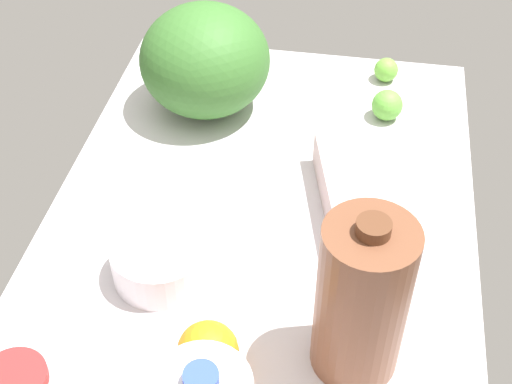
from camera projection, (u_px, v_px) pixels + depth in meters
The scene contains 8 objects.
countertop at pixel (256, 240), 125.35cm from camera, with size 120.00×76.00×3.00cm, color silver.
mixing_bowl at pixel (160, 260), 115.29cm from camera, with size 15.76×15.76×6.86cm, color silver.
chocolate_milk_jug at pixel (362, 300), 96.65cm from camera, with size 12.79×12.79×28.44cm.
watermelon at pixel (205, 60), 144.38cm from camera, with size 26.53×26.53×22.58cm, color #39702C.
egg_carton at pixel (355, 200), 125.43cm from camera, with size 30.96×10.67×7.15cm, color beige.
lime_near_front at pixel (387, 105), 146.79cm from camera, with size 6.40×6.40×6.40cm, color #63B73F.
lime_loose at pixel (386, 70), 157.40cm from camera, with size 5.27×5.27×5.27cm, color #6CBA3E.
orange_far_back at pixel (208, 351), 101.25cm from camera, with size 8.92×8.92×8.92cm, color orange.
Camera 1 is at (84.80, 14.55, 93.04)cm, focal length 50.00 mm.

